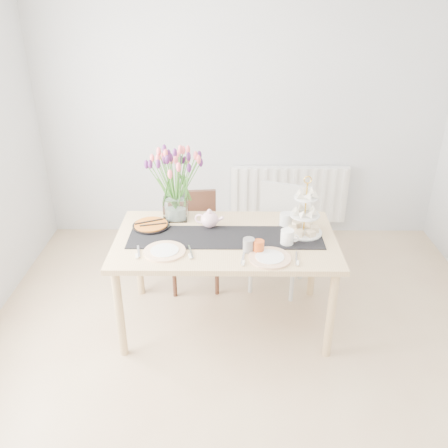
{
  "coord_description": "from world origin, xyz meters",
  "views": [
    {
      "loc": [
        -0.13,
        -2.34,
        2.38
      ],
      "look_at": [
        -0.16,
        0.63,
        0.89
      ],
      "focal_mm": 38.0,
      "sensor_mm": 36.0,
      "label": 1
    }
  ],
  "objects_px": {
    "tulip_vase": "(174,174)",
    "cake_stand": "(304,220)",
    "radiator": "(289,194)",
    "mug_orange": "(259,247)",
    "cream_jug": "(286,220)",
    "chair_brown": "(194,232)",
    "mug_grey": "(249,245)",
    "mug_white": "(287,237)",
    "dining_table": "(226,247)",
    "tart_tin": "(151,226)",
    "plate_right": "(270,258)",
    "plate_left": "(165,251)",
    "teapot": "(210,220)",
    "chair_white": "(281,229)"
  },
  "relations": [
    {
      "from": "plate_left",
      "to": "chair_white",
      "type": "bearing_deg",
      "value": 42.09
    },
    {
      "from": "radiator",
      "to": "chair_white",
      "type": "xyz_separation_m",
      "value": [
        -0.17,
        -0.92,
        0.07
      ]
    },
    {
      "from": "tulip_vase",
      "to": "plate_right",
      "type": "distance_m",
      "value": 0.99
    },
    {
      "from": "cream_jug",
      "to": "radiator",
      "type": "bearing_deg",
      "value": 82.6
    },
    {
      "from": "chair_white",
      "to": "cake_stand",
      "type": "relative_size",
      "value": 2.23
    },
    {
      "from": "cake_stand",
      "to": "tart_tin",
      "type": "distance_m",
      "value": 1.14
    },
    {
      "from": "plate_right",
      "to": "cream_jug",
      "type": "bearing_deg",
      "value": 72.1
    },
    {
      "from": "teapot",
      "to": "mug_white",
      "type": "distance_m",
      "value": 0.61
    },
    {
      "from": "radiator",
      "to": "tulip_vase",
      "type": "height_order",
      "value": "tulip_vase"
    },
    {
      "from": "dining_table",
      "to": "mug_grey",
      "type": "xyz_separation_m",
      "value": [
        0.16,
        -0.19,
        0.12
      ]
    },
    {
      "from": "mug_grey",
      "to": "mug_orange",
      "type": "xyz_separation_m",
      "value": [
        0.07,
        -0.02,
        -0.0
      ]
    },
    {
      "from": "tart_tin",
      "to": "mug_orange",
      "type": "bearing_deg",
      "value": -24.81
    },
    {
      "from": "dining_table",
      "to": "chair_brown",
      "type": "height_order",
      "value": "chair_brown"
    },
    {
      "from": "cream_jug",
      "to": "mug_orange",
      "type": "bearing_deg",
      "value": -118.48
    },
    {
      "from": "cake_stand",
      "to": "mug_white",
      "type": "distance_m",
      "value": 0.22
    },
    {
      "from": "radiator",
      "to": "tart_tin",
      "type": "bearing_deg",
      "value": -131.74
    },
    {
      "from": "chair_brown",
      "to": "tulip_vase",
      "type": "bearing_deg",
      "value": -117.14
    },
    {
      "from": "tart_tin",
      "to": "mug_grey",
      "type": "bearing_deg",
      "value": -25.83
    },
    {
      "from": "mug_orange",
      "to": "plate_left",
      "type": "relative_size",
      "value": 0.31
    },
    {
      "from": "plate_right",
      "to": "mug_white",
      "type": "bearing_deg",
      "value": 56.04
    },
    {
      "from": "plate_left",
      "to": "mug_grey",
      "type": "bearing_deg",
      "value": 2.01
    },
    {
      "from": "chair_brown",
      "to": "mug_white",
      "type": "xyz_separation_m",
      "value": [
        0.71,
        -0.7,
        0.33
      ]
    },
    {
      "from": "tulip_vase",
      "to": "cake_stand",
      "type": "height_order",
      "value": "tulip_vase"
    },
    {
      "from": "cake_stand",
      "to": "tart_tin",
      "type": "height_order",
      "value": "cake_stand"
    },
    {
      "from": "mug_orange",
      "to": "plate_right",
      "type": "relative_size",
      "value": 0.31
    },
    {
      "from": "chair_brown",
      "to": "mug_grey",
      "type": "height_order",
      "value": "mug_grey"
    },
    {
      "from": "cream_jug",
      "to": "mug_white",
      "type": "relative_size",
      "value": 0.9
    },
    {
      "from": "tart_tin",
      "to": "mug_grey",
      "type": "height_order",
      "value": "mug_grey"
    },
    {
      "from": "radiator",
      "to": "mug_white",
      "type": "relative_size",
      "value": 10.81
    },
    {
      "from": "tulip_vase",
      "to": "cake_stand",
      "type": "bearing_deg",
      "value": -15.12
    },
    {
      "from": "dining_table",
      "to": "chair_brown",
      "type": "xyz_separation_m",
      "value": [
        -0.28,
        0.61,
        -0.2
      ]
    },
    {
      "from": "cake_stand",
      "to": "mug_orange",
      "type": "relative_size",
      "value": 4.49
    },
    {
      "from": "dining_table",
      "to": "teapot",
      "type": "bearing_deg",
      "value": 126.81
    },
    {
      "from": "radiator",
      "to": "tart_tin",
      "type": "height_order",
      "value": "tart_tin"
    },
    {
      "from": "cake_stand",
      "to": "teapot",
      "type": "xyz_separation_m",
      "value": [
        -0.69,
        0.09,
        -0.05
      ]
    },
    {
      "from": "radiator",
      "to": "mug_orange",
      "type": "relative_size",
      "value": 13.52
    },
    {
      "from": "cake_stand",
      "to": "plate_left",
      "type": "relative_size",
      "value": 1.39
    },
    {
      "from": "tulip_vase",
      "to": "mug_orange",
      "type": "xyz_separation_m",
      "value": [
        0.62,
        -0.54,
        -0.32
      ]
    },
    {
      "from": "chair_brown",
      "to": "mug_grey",
      "type": "relative_size",
      "value": 8.57
    },
    {
      "from": "chair_brown",
      "to": "chair_white",
      "type": "height_order",
      "value": "chair_white"
    },
    {
      "from": "cream_jug",
      "to": "mug_orange",
      "type": "height_order",
      "value": "cream_jug"
    },
    {
      "from": "mug_white",
      "to": "plate_right",
      "type": "distance_m",
      "value": 0.25
    },
    {
      "from": "radiator",
      "to": "cake_stand",
      "type": "xyz_separation_m",
      "value": [
        -0.07,
        -1.44,
        0.41
      ]
    },
    {
      "from": "dining_table",
      "to": "chair_brown",
      "type": "relative_size",
      "value": 1.95
    },
    {
      "from": "tulip_vase",
      "to": "tart_tin",
      "type": "height_order",
      "value": "tulip_vase"
    },
    {
      "from": "tulip_vase",
      "to": "plate_right",
      "type": "relative_size",
      "value": 2.32
    },
    {
      "from": "dining_table",
      "to": "tulip_vase",
      "type": "bearing_deg",
      "value": 139.79
    },
    {
      "from": "plate_right",
      "to": "cake_stand",
      "type": "bearing_deg",
      "value": 52.87
    },
    {
      "from": "dining_table",
      "to": "teapot",
      "type": "height_order",
      "value": "teapot"
    },
    {
      "from": "tulip_vase",
      "to": "cream_jug",
      "type": "height_order",
      "value": "tulip_vase"
    }
  ]
}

